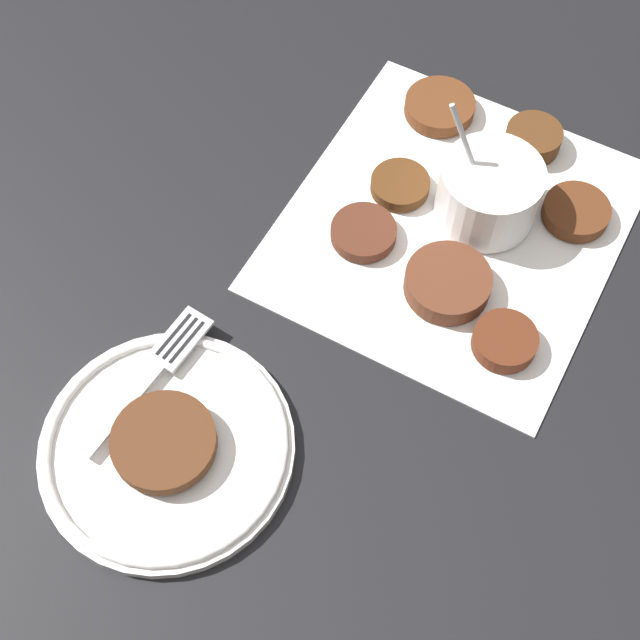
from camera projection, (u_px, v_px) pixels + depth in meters
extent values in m
plane|color=black|center=(427.00, 225.00, 0.86)|extent=(4.00, 4.00, 0.00)
cube|color=white|center=(452.00, 226.00, 0.85)|extent=(0.36, 0.34, 0.00)
cylinder|color=white|center=(489.00, 193.00, 0.83)|extent=(0.10, 0.10, 0.06)
cylinder|color=gold|center=(487.00, 200.00, 0.84)|extent=(0.08, 0.08, 0.03)
cone|color=white|center=(517.00, 146.00, 0.83)|extent=(0.02, 0.02, 0.02)
cylinder|color=silver|center=(470.00, 156.00, 0.80)|extent=(0.01, 0.06, 0.11)
cylinder|color=#542615|center=(505.00, 341.00, 0.78)|extent=(0.06, 0.06, 0.02)
cylinder|color=#5A3018|center=(440.00, 107.00, 0.91)|extent=(0.07, 0.07, 0.02)
cylinder|color=#4F281A|center=(364.00, 232.00, 0.84)|extent=(0.06, 0.06, 0.01)
cylinder|color=#4D2D15|center=(533.00, 139.00, 0.89)|extent=(0.06, 0.06, 0.02)
cylinder|color=#592F1D|center=(448.00, 283.00, 0.81)|extent=(0.08, 0.08, 0.02)
cylinder|color=#532A16|center=(576.00, 212.00, 0.85)|extent=(0.06, 0.06, 0.01)
cylinder|color=#4F2D14|center=(400.00, 185.00, 0.87)|extent=(0.06, 0.06, 0.01)
cylinder|color=white|center=(167.00, 448.00, 0.74)|extent=(0.21, 0.21, 0.01)
torus|color=white|center=(166.00, 445.00, 0.73)|extent=(0.20, 0.20, 0.01)
cylinder|color=#512D19|center=(164.00, 442.00, 0.72)|extent=(0.09, 0.09, 0.01)
cube|color=silver|center=(122.00, 409.00, 0.74)|extent=(0.10, 0.02, 0.00)
cube|color=silver|center=(180.00, 339.00, 0.77)|extent=(0.06, 0.03, 0.00)
cube|color=black|center=(187.00, 342.00, 0.77)|extent=(0.05, 0.00, 0.00)
cube|color=black|center=(180.00, 338.00, 0.77)|extent=(0.05, 0.00, 0.00)
cube|color=black|center=(174.00, 334.00, 0.77)|extent=(0.05, 0.00, 0.00)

